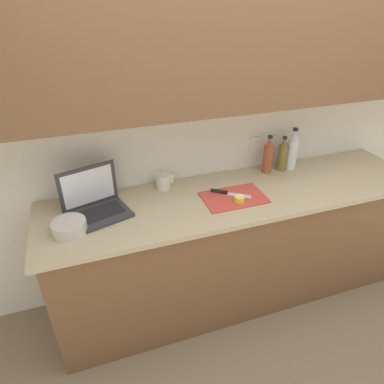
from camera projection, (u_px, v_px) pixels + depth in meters
ground_plane at (232, 290)px, 2.69m from camera, size 12.00×12.00×0.00m
wall_back at (230, 81)px, 2.10m from camera, size 5.20×0.38×2.60m
counter_unit at (238, 244)px, 2.47m from camera, size 2.57×0.64×0.90m
laptop at (95, 203)px, 2.01m from camera, size 0.40×0.34×0.27m
cutting_board at (234, 197)px, 2.18m from camera, size 0.40×0.26×0.01m
knife at (224, 192)px, 2.21m from camera, size 0.23×0.17×0.02m
lemon_half_cut at (240, 199)px, 2.13m from camera, size 0.07×0.07×0.03m
bottle_green_soda at (292, 150)px, 2.47m from camera, size 0.08×0.08×0.31m
bottle_oil_tall at (282, 155)px, 2.47m from camera, size 0.07×0.07×0.26m
bottle_water_clear at (268, 156)px, 2.43m from camera, size 0.07×0.07×0.28m
measuring_cup at (163, 181)px, 2.27m from camera, size 0.12×0.10×0.10m
bowl_white at (69, 227)px, 1.85m from camera, size 0.18×0.18×0.07m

